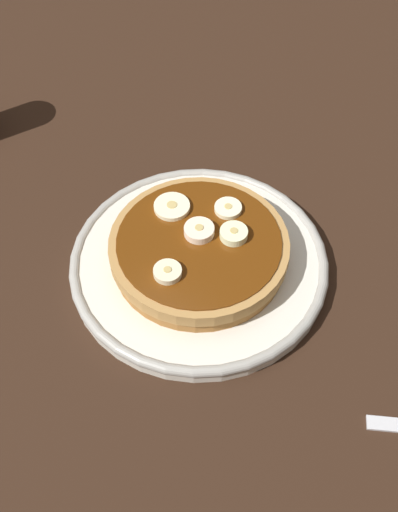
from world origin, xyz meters
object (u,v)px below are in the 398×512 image
at_px(banana_slice_4, 227,208).
at_px(plate, 199,263).
at_px(banana_slice_1, 172,207).
at_px(pancake_stack, 197,252).
at_px(banana_slice_0, 199,231).
at_px(banana_slice_2, 234,234).
at_px(banana_slice_3, 170,273).

bearing_deg(banana_slice_4, plate, 91.93).
distance_m(banana_slice_1, banana_slice_4, 0.05).
height_order(banana_slice_1, banana_slice_4, same).
distance_m(pancake_stack, banana_slice_0, 0.02).
bearing_deg(banana_slice_2, banana_slice_3, 73.52).
relative_size(plate, pancake_stack, 1.45).
bearing_deg(banana_slice_1, banana_slice_4, -145.45).
xyz_separation_m(plate, banana_slice_4, (0.00, -0.05, 0.04)).
distance_m(banana_slice_0, banana_slice_4, 0.04).
xyz_separation_m(plate, pancake_stack, (0.00, 0.00, 0.02)).
bearing_deg(plate, banana_slice_4, -88.07).
bearing_deg(pancake_stack, banana_slice_2, -132.42).
height_order(banana_slice_2, banana_slice_4, banana_slice_2).
height_order(banana_slice_2, banana_slice_3, banana_slice_2).
bearing_deg(banana_slice_4, pancake_stack, 90.96).
bearing_deg(banana_slice_2, plate, 45.13).
bearing_deg(banana_slice_3, banana_slice_1, -54.07).
relative_size(plate, banana_slice_0, 8.75).
bearing_deg(banana_slice_2, banana_slice_4, -44.79).
relative_size(banana_slice_0, banana_slice_2, 1.09).
bearing_deg(banana_slice_0, pancake_stack, 113.38).
distance_m(banana_slice_1, banana_slice_2, 0.07).
height_order(banana_slice_1, banana_slice_3, banana_slice_3).
bearing_deg(banana_slice_3, plate, -87.43).
relative_size(plate, banana_slice_2, 9.50).
relative_size(pancake_stack, banana_slice_0, 6.02).
bearing_deg(banana_slice_1, pancake_stack, 155.11).
relative_size(pancake_stack, banana_slice_2, 6.54).
height_order(pancake_stack, banana_slice_0, banana_slice_0).
bearing_deg(banana_slice_2, banana_slice_1, 4.60).
bearing_deg(pancake_stack, plate, -104.74).
relative_size(plate, banana_slice_3, 9.73).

